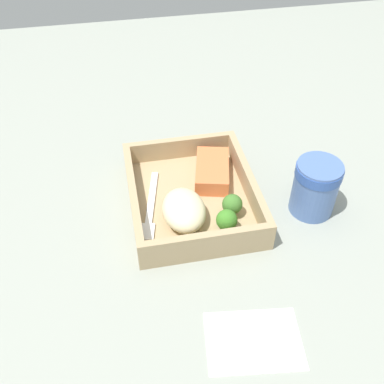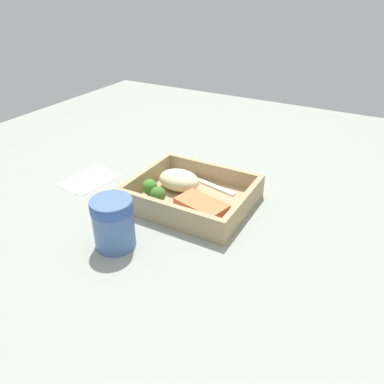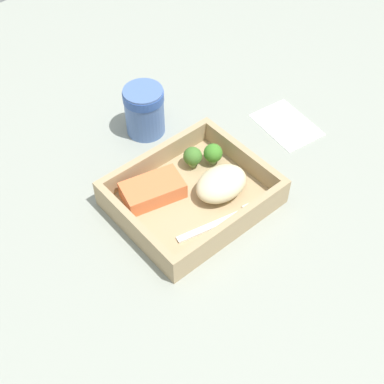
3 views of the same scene
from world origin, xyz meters
TOP-DOWN VIEW (x-y plane):
  - ground_plane at (0.00, 0.00)cm, footprint 160.00×160.00cm
  - takeout_tray at (0.00, 0.00)cm, footprint 24.72×20.67cm
  - tray_rim at (0.00, 0.00)cm, footprint 24.72×20.67cm
  - salmon_fillet at (-4.66, 4.55)cm, footprint 11.16×7.96cm
  - mashed_potatoes at (4.49, -2.20)cm, footprint 9.42×6.89cm
  - broccoli_floret_1 at (8.12, 3.85)cm, footprint 3.35×3.35cm
  - broccoli_floret_2 at (4.93, 5.58)cm, footprint 3.30×3.30cm
  - fork at (1.29, -7.25)cm, footprint 15.78×5.08cm
  - paper_cup at (5.03, 19.35)cm, footprint 7.47×7.47cm
  - receipt_slip at (26.44, 2.93)cm, footprint 10.43×13.45cm

SIDE VIEW (x-z plane):
  - ground_plane at x=0.00cm, z-range -2.00..0.00cm
  - receipt_slip at x=26.44cm, z-range 0.00..0.24cm
  - takeout_tray at x=0.00cm, z-range 0.00..1.20cm
  - fork at x=1.29cm, z-range 1.20..1.64cm
  - salmon_fillet at x=-4.66cm, z-range 1.20..4.16cm
  - tray_rim at x=0.00cm, z-range 1.20..5.14cm
  - mashed_potatoes at x=4.49cm, z-range 1.20..5.50cm
  - broccoli_floret_2 at x=4.93cm, z-range 1.46..5.47cm
  - broccoli_floret_1 at x=8.12cm, z-range 1.46..5.51cm
  - paper_cup at x=5.03cm, z-range 0.56..10.06cm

